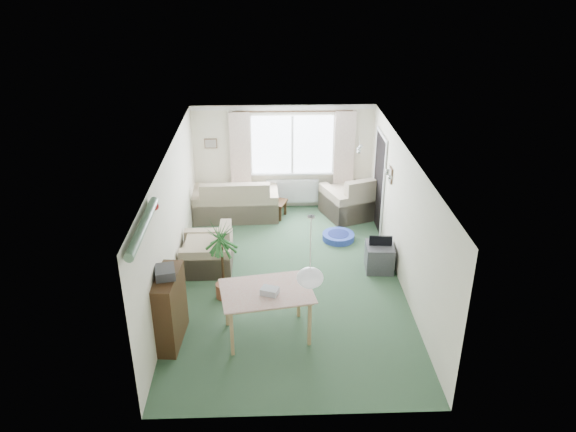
{
  "coord_description": "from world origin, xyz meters",
  "views": [
    {
      "loc": [
        -0.32,
        -8.65,
        5.44
      ],
      "look_at": [
        0.0,
        0.3,
        1.15
      ],
      "focal_mm": 35.0,
      "sensor_mm": 36.0,
      "label": 1
    }
  ],
  "objects_px": {
    "bookshelf": "(170,309)",
    "tv_cube": "(379,257)",
    "sofa": "(236,197)",
    "armchair_corner": "(350,195)",
    "coffee_table": "(267,208)",
    "dining_table": "(267,313)",
    "houseplant": "(222,261)",
    "armchair_left": "(207,247)",
    "pet_bed": "(338,237)"
  },
  "relations": [
    {
      "from": "armchair_corner",
      "to": "dining_table",
      "type": "bearing_deg",
      "value": 45.96
    },
    {
      "from": "coffee_table",
      "to": "houseplant",
      "type": "bearing_deg",
      "value": -103.02
    },
    {
      "from": "dining_table",
      "to": "pet_bed",
      "type": "relative_size",
      "value": 1.92
    },
    {
      "from": "armchair_left",
      "to": "dining_table",
      "type": "height_order",
      "value": "armchair_left"
    },
    {
      "from": "houseplant",
      "to": "dining_table",
      "type": "xyz_separation_m",
      "value": [
        0.74,
        -1.06,
        -0.31
      ]
    },
    {
      "from": "armchair_corner",
      "to": "pet_bed",
      "type": "xyz_separation_m",
      "value": [
        -0.39,
        -1.18,
        -0.42
      ]
    },
    {
      "from": "houseplant",
      "to": "coffee_table",
      "type": "bearing_deg",
      "value": 76.98
    },
    {
      "from": "coffee_table",
      "to": "dining_table",
      "type": "height_order",
      "value": "dining_table"
    },
    {
      "from": "tv_cube",
      "to": "pet_bed",
      "type": "distance_m",
      "value": 1.36
    },
    {
      "from": "bookshelf",
      "to": "dining_table",
      "type": "xyz_separation_m",
      "value": [
        1.45,
        0.08,
        -0.18
      ]
    },
    {
      "from": "coffee_table",
      "to": "bookshelf",
      "type": "bearing_deg",
      "value": -108.45
    },
    {
      "from": "armchair_left",
      "to": "tv_cube",
      "type": "xyz_separation_m",
      "value": [
        3.2,
        -0.17,
        -0.18
      ]
    },
    {
      "from": "armchair_corner",
      "to": "coffee_table",
      "type": "xyz_separation_m",
      "value": [
        -1.85,
        0.02,
        -0.3
      ]
    },
    {
      "from": "sofa",
      "to": "armchair_left",
      "type": "xyz_separation_m",
      "value": [
        -0.43,
        -2.23,
        -0.03
      ]
    },
    {
      "from": "houseplant",
      "to": "tv_cube",
      "type": "relative_size",
      "value": 2.56
    },
    {
      "from": "sofa",
      "to": "pet_bed",
      "type": "height_order",
      "value": "sofa"
    },
    {
      "from": "armchair_left",
      "to": "pet_bed",
      "type": "height_order",
      "value": "armchair_left"
    },
    {
      "from": "armchair_left",
      "to": "coffee_table",
      "type": "bearing_deg",
      "value": 153.11
    },
    {
      "from": "bookshelf",
      "to": "dining_table",
      "type": "relative_size",
      "value": 0.91
    },
    {
      "from": "coffee_table",
      "to": "bookshelf",
      "type": "height_order",
      "value": "bookshelf"
    },
    {
      "from": "coffee_table",
      "to": "tv_cube",
      "type": "distance_m",
      "value": 3.18
    },
    {
      "from": "sofa",
      "to": "coffee_table",
      "type": "bearing_deg",
      "value": 178.4
    },
    {
      "from": "tv_cube",
      "to": "pet_bed",
      "type": "xyz_separation_m",
      "value": [
        -0.62,
        1.2,
        -0.19
      ]
    },
    {
      "from": "armchair_left",
      "to": "bookshelf",
      "type": "height_order",
      "value": "bookshelf"
    },
    {
      "from": "sofa",
      "to": "dining_table",
      "type": "xyz_separation_m",
      "value": [
        0.68,
        -4.31,
        -0.07
      ]
    },
    {
      "from": "pet_bed",
      "to": "armchair_corner",
      "type": "bearing_deg",
      "value": 71.62
    },
    {
      "from": "armchair_left",
      "to": "coffee_table",
      "type": "relative_size",
      "value": 1.17
    },
    {
      "from": "bookshelf",
      "to": "coffee_table",
      "type": "bearing_deg",
      "value": 75.93
    },
    {
      "from": "armchair_left",
      "to": "bookshelf",
      "type": "relative_size",
      "value": 0.84
    },
    {
      "from": "armchair_left",
      "to": "tv_cube",
      "type": "bearing_deg",
      "value": 86.73
    },
    {
      "from": "dining_table",
      "to": "houseplant",
      "type": "bearing_deg",
      "value": 124.72
    },
    {
      "from": "armchair_left",
      "to": "houseplant",
      "type": "xyz_separation_m",
      "value": [
        0.37,
        -1.01,
        0.27
      ]
    },
    {
      "from": "dining_table",
      "to": "bookshelf",
      "type": "bearing_deg",
      "value": -176.86
    },
    {
      "from": "coffee_table",
      "to": "dining_table",
      "type": "distance_m",
      "value": 4.31
    },
    {
      "from": "sofa",
      "to": "bookshelf",
      "type": "height_order",
      "value": "bookshelf"
    },
    {
      "from": "coffee_table",
      "to": "armchair_left",
      "type": "bearing_deg",
      "value": -116.74
    },
    {
      "from": "sofa",
      "to": "houseplant",
      "type": "bearing_deg",
      "value": 87.41
    },
    {
      "from": "armchair_left",
      "to": "houseplant",
      "type": "height_order",
      "value": "houseplant"
    },
    {
      "from": "bookshelf",
      "to": "houseplant",
      "type": "height_order",
      "value": "houseplant"
    },
    {
      "from": "armchair_corner",
      "to": "coffee_table",
      "type": "height_order",
      "value": "armchair_corner"
    },
    {
      "from": "bookshelf",
      "to": "tv_cube",
      "type": "relative_size",
      "value": 2.08
    },
    {
      "from": "armchair_corner",
      "to": "tv_cube",
      "type": "distance_m",
      "value": 2.4
    },
    {
      "from": "sofa",
      "to": "pet_bed",
      "type": "distance_m",
      "value": 2.5
    },
    {
      "from": "sofa",
      "to": "dining_table",
      "type": "distance_m",
      "value": 4.36
    },
    {
      "from": "coffee_table",
      "to": "houseplant",
      "type": "xyz_separation_m",
      "value": [
        -0.75,
        -3.24,
        0.52
      ]
    },
    {
      "from": "armchair_left",
      "to": "coffee_table",
      "type": "distance_m",
      "value": 2.51
    },
    {
      "from": "armchair_corner",
      "to": "houseplant",
      "type": "relative_size",
      "value": 0.77
    },
    {
      "from": "armchair_corner",
      "to": "armchair_left",
      "type": "relative_size",
      "value": 1.12
    },
    {
      "from": "sofa",
      "to": "pet_bed",
      "type": "bearing_deg",
      "value": 149.08
    },
    {
      "from": "dining_table",
      "to": "pet_bed",
      "type": "xyz_separation_m",
      "value": [
        1.47,
        3.1,
        -0.33
      ]
    }
  ]
}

